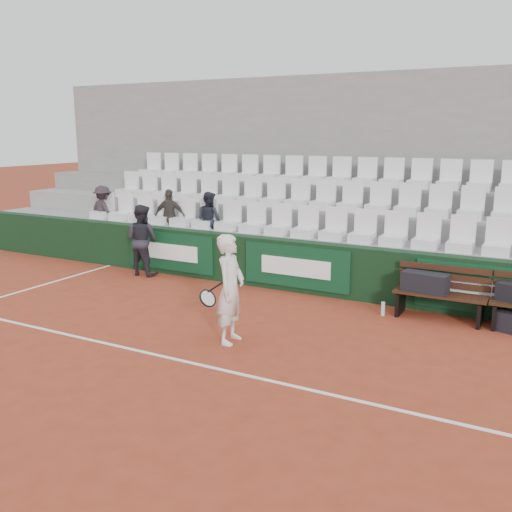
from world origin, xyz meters
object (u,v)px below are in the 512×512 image
at_px(sports_bag_left, 425,282).
at_px(spectator_b, 169,197).
at_px(ball_kid, 142,240).
at_px(bench_left, 439,306).
at_px(water_bottle_near, 383,309).
at_px(spectator_a, 102,193).
at_px(sports_bag_ground, 512,322).
at_px(tennis_player, 230,289).
at_px(spectator_c, 209,199).
at_px(water_bottle_far, 508,324).

bearing_deg(sports_bag_left, spectator_b, 170.55).
bearing_deg(ball_kid, bench_left, -179.82).
xyz_separation_m(water_bottle_near, spectator_a, (-7.41, 1.24, 1.50)).
bearing_deg(sports_bag_ground, bench_left, 175.38).
height_order(sports_bag_left, water_bottle_near, sports_bag_left).
bearing_deg(sports_bag_left, ball_kid, 179.31).
bearing_deg(sports_bag_ground, water_bottle_near, -175.55).
height_order(sports_bag_ground, spectator_a, spectator_a).
height_order(sports_bag_left, spectator_b, spectator_b).
xyz_separation_m(bench_left, tennis_player, (-2.54, -2.55, 0.59)).
height_order(bench_left, ball_kid, ball_kid).
distance_m(bench_left, spectator_c, 5.47).
xyz_separation_m(sports_bag_ground, tennis_player, (-3.67, -2.46, 0.66)).
xyz_separation_m(sports_bag_ground, water_bottle_near, (-2.02, -0.16, -0.04)).
bearing_deg(spectator_b, sports_bag_ground, 153.51).
bearing_deg(tennis_player, spectator_a, 148.39).
relative_size(sports_bag_left, spectator_c, 0.60).
distance_m(bench_left, sports_bag_ground, 1.14).
bearing_deg(sports_bag_ground, water_bottle_far, -157.68).
height_order(water_bottle_near, spectator_c, spectator_c).
distance_m(water_bottle_far, spectator_a, 9.55).
distance_m(bench_left, spectator_b, 6.50).
bearing_deg(spectator_a, spectator_c, -167.42).
bearing_deg(spectator_b, spectator_a, -18.16).
distance_m(ball_kid, spectator_c, 1.70).
relative_size(water_bottle_near, spectator_c, 0.19).
bearing_deg(spectator_a, sports_bag_ground, -173.98).
xyz_separation_m(water_bottle_far, spectator_c, (-6.27, 1.11, 1.50)).
bearing_deg(ball_kid, spectator_b, -93.64).
bearing_deg(tennis_player, bench_left, 45.16).
xyz_separation_m(water_bottle_near, ball_kid, (-5.45, 0.31, 0.66)).
xyz_separation_m(ball_kid, spectator_c, (1.14, 0.93, 0.85)).
relative_size(sports_bag_left, sports_bag_ground, 1.46).
bearing_deg(water_bottle_near, spectator_b, 167.02).
bearing_deg(water_bottle_near, water_bottle_far, 3.88).
xyz_separation_m(sports_bag_left, tennis_player, (-2.28, -2.54, 0.21)).
bearing_deg(spectator_b, ball_kid, 67.43).
distance_m(sports_bag_ground, spectator_c, 6.59).
bearing_deg(spectator_b, bench_left, 152.85).
height_order(bench_left, spectator_b, spectator_b).
distance_m(sports_bag_ground, spectator_b, 7.62).
bearing_deg(spectator_c, ball_kid, 51.76).
bearing_deg(water_bottle_near, spectator_c, 163.95).
xyz_separation_m(bench_left, spectator_a, (-8.30, 0.99, 1.40)).
relative_size(water_bottle_far, tennis_player, 0.15).
bearing_deg(water_bottle_far, bench_left, 173.86).
height_order(sports_bag_ground, spectator_c, spectator_c).
height_order(bench_left, spectator_a, spectator_a).
bearing_deg(tennis_player, sports_bag_ground, 33.82).
xyz_separation_m(water_bottle_near, spectator_b, (-5.38, 1.24, 1.51)).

